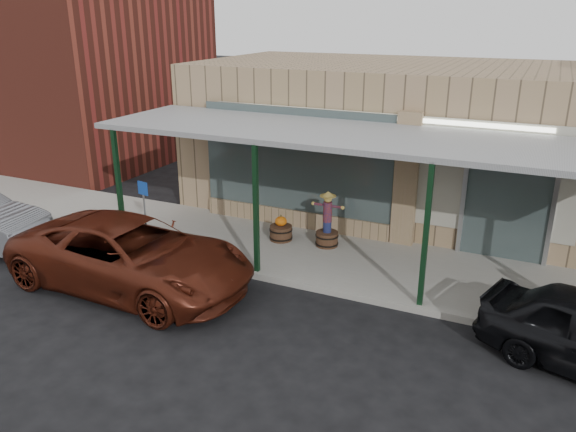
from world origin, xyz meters
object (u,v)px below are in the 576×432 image
at_px(barrel_scarecrow, 327,228).
at_px(barrel_pumpkin, 281,231).
at_px(car_maroon, 131,255).
at_px(handicap_sign, 144,204).

relative_size(barrel_scarecrow, barrel_pumpkin, 2.12).
height_order(barrel_scarecrow, car_maroon, barrel_scarecrow).
bearing_deg(handicap_sign, car_maroon, -48.81).
distance_m(handicap_sign, car_maroon, 2.11).
relative_size(barrel_pumpkin, handicap_sign, 0.42).
xyz_separation_m(barrel_scarecrow, barrel_pumpkin, (-1.18, -0.13, -0.24)).
bearing_deg(barrel_scarecrow, handicap_sign, -157.38).
distance_m(barrel_pumpkin, handicap_sign, 3.40).
height_order(handicap_sign, car_maroon, handicap_sign).
distance_m(barrel_scarecrow, car_maroon, 4.66).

